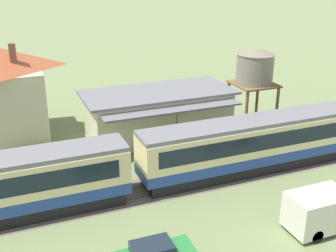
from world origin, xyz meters
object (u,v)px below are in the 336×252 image
object	(u,v)px
station_building	(158,113)
water_tower	(255,68)
passenger_train	(267,140)
delivery_truck_red	(327,209)

from	to	relation	value
station_building	water_tower	bearing A→B (deg)	-11.54
passenger_train	water_tower	world-z (taller)	water_tower
passenger_train	delivery_truck_red	bearing A→B (deg)	-98.27
passenger_train	water_tower	distance (m)	9.02
passenger_train	water_tower	bearing A→B (deg)	65.22
passenger_train	delivery_truck_red	world-z (taller)	passenger_train
passenger_train	delivery_truck_red	size ratio (longest dim) A/B	11.86
water_tower	delivery_truck_red	bearing A→B (deg)	-106.52
station_building	delivery_truck_red	distance (m)	18.00
station_building	delivery_truck_red	size ratio (longest dim) A/B	2.59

